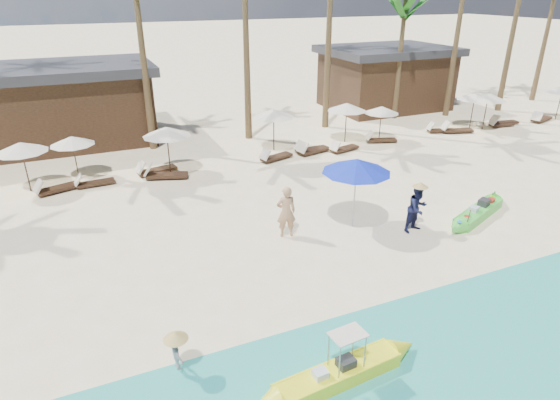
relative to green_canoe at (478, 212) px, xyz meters
name	(u,v)px	position (x,y,z in m)	size (l,w,h in m)	color
ground	(333,262)	(-6.73, -0.63, -0.21)	(240.00, 240.00, 0.00)	#FFE8BC
wet_sand_strip	(438,366)	(-6.73, -5.63, -0.21)	(240.00, 4.50, 0.01)	tan
green_canoe	(478,212)	(0.00, 0.00, 0.00)	(4.70, 2.16, 0.63)	green
yellow_canoe	(338,374)	(-9.13, -5.11, 0.00)	(4.93, 0.90, 1.28)	yellow
tourist	(286,212)	(-7.43, 1.57, 0.74)	(0.69, 0.46, 1.90)	tan
vendor_green	(417,208)	(-2.94, 0.08, 0.68)	(0.87, 0.68, 1.78)	#141738
vendor_yellow	(177,352)	(-12.35, -3.46, 0.41)	(0.57, 0.33, 0.89)	gray
blue_umbrella	(357,166)	(-4.86, 1.27, 2.19)	(2.47, 2.47, 2.65)	#99999E
resort_parasol_3	(21,147)	(-16.03, 9.71, 1.78)	(2.14, 2.14, 2.21)	#3C2418
lounger_3_right	(56,188)	(-15.00, 9.08, 0.01)	(2.01, 1.14, 0.65)	#3C2418
resort_parasol_4	(72,141)	(-14.05, 10.49, 1.61)	(1.96, 1.96, 2.02)	#3C2418
lounger_4_left	(93,182)	(-13.49, 9.18, -0.02)	(1.71, 0.61, 0.57)	#3C2418
lounger_4_right	(154,170)	(-10.70, 9.64, 0.01)	(1.99, 0.95, 0.65)	#3C2418
resort_parasol_5	(166,131)	(-9.99, 9.40, 1.85)	(2.22, 2.22, 2.29)	#3C2418
lounger_5_left	(164,174)	(-10.40, 8.83, 0.01)	(2.06, 1.19, 0.67)	#3C2418
resort_parasol_6	(274,113)	(-4.08, 10.74, 1.83)	(2.20, 2.20, 2.26)	#3C2418
lounger_6_left	(274,156)	(-4.72, 9.13, 0.00)	(1.94, 1.09, 0.63)	#3C2418
lounger_6_right	(310,148)	(-2.47, 9.60, 0.00)	(1.85, 0.57, 0.63)	#3C2418
resort_parasol_7	(347,107)	(0.26, 10.49, 1.81)	(2.18, 2.18, 2.24)	#3C2418
lounger_7_left	(312,150)	(-2.46, 9.32, 0.01)	(2.02, 1.03, 0.66)	#3C2418
lounger_7_right	(343,148)	(-0.76, 8.97, -0.01)	(1.84, 0.94, 0.60)	#3C2418
resort_parasol_8	(382,110)	(2.12, 9.81, 1.62)	(1.97, 1.97, 2.03)	#3C2418
lounger_8_left	(380,139)	(1.99, 9.57, -0.01)	(1.83, 1.09, 0.60)	#3C2418
resort_parasol_9	(475,96)	(8.97, 9.84, 1.82)	(2.19, 2.19, 2.26)	#3C2418
lounger_9_left	(439,129)	(6.51, 9.81, -0.01)	(1.82, 1.02, 0.59)	#3C2418
lounger_9_right	(455,129)	(7.34, 9.36, 0.01)	(2.03, 1.13, 0.66)	#3C2418
resort_parasol_10	(488,97)	(9.47, 9.28, 1.85)	(2.22, 2.22, 2.29)	#3C2418
lounger_10_left	(503,122)	(11.47, 9.59, 0.00)	(1.95, 0.88, 0.64)	#3C2418
lounger_10_right	(500,124)	(10.94, 9.30, -0.02)	(1.70, 0.72, 0.56)	#3C2418
lounger_11_left	(541,118)	(14.39, 9.17, 0.01)	(2.08, 1.14, 0.68)	#3C2418
palm_6	(405,6)	(6.11, 13.89, 6.84)	(2.08, 2.08, 8.51)	brown
pavilion_west	(55,104)	(-14.73, 16.87, 1.98)	(10.80, 6.60, 4.30)	#3C2418
pavilion_east	(385,77)	(7.27, 16.87, 1.98)	(8.80, 6.60, 4.30)	#3C2418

